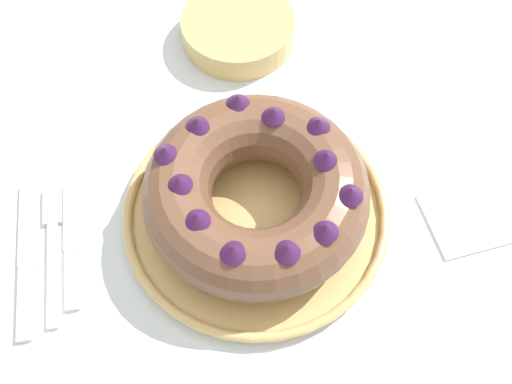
% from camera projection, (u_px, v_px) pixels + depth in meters
% --- Properties ---
extents(ground_plane, '(8.00, 8.00, 0.00)m').
position_uv_depth(ground_plane, '(243.00, 357.00, 1.42)').
color(ground_plane, gray).
extents(dining_table, '(1.33, 1.07, 0.76)m').
position_uv_depth(dining_table, '(235.00, 236.00, 0.83)').
color(dining_table, silver).
rests_on(dining_table, ground_plane).
extents(serving_dish, '(0.33, 0.33, 0.02)m').
position_uv_depth(serving_dish, '(256.00, 212.00, 0.74)').
color(serving_dish, tan).
rests_on(serving_dish, dining_table).
extents(bundt_cake, '(0.26, 0.26, 0.09)m').
position_uv_depth(bundt_cake, '(256.00, 192.00, 0.69)').
color(bundt_cake, brown).
rests_on(bundt_cake, serving_dish).
extents(fork, '(0.02, 0.18, 0.01)m').
position_uv_depth(fork, '(53.00, 243.00, 0.72)').
color(fork, white).
rests_on(fork, dining_table).
extents(serving_knife, '(0.02, 0.20, 0.01)m').
position_uv_depth(serving_knife, '(26.00, 269.00, 0.71)').
color(serving_knife, white).
rests_on(serving_knife, dining_table).
extents(cake_knife, '(0.02, 0.17, 0.01)m').
position_uv_depth(cake_knife, '(72.00, 253.00, 0.72)').
color(cake_knife, white).
rests_on(cake_knife, dining_table).
extents(side_bowl, '(0.17, 0.17, 0.04)m').
position_uv_depth(side_bowl, '(238.00, 29.00, 0.88)').
color(side_bowl, tan).
rests_on(side_bowl, dining_table).
extents(napkin, '(0.14, 0.10, 0.00)m').
position_uv_depth(napkin, '(479.00, 215.00, 0.74)').
color(napkin, white).
rests_on(napkin, dining_table).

